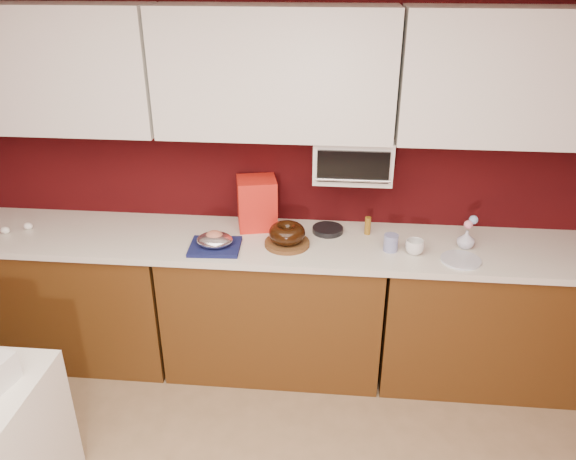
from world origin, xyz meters
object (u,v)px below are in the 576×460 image
Objects in this scene: toaster_oven at (353,158)px; coffee_mug at (415,246)px; flower_vase at (466,238)px; foil_ham_nest at (215,240)px; pandoro_box at (257,203)px; blue_jar at (391,243)px; bundt_cake at (287,233)px.

toaster_oven is 4.40× the size of coffee_mug.
coffee_mug is at bearing -34.98° from toaster_oven.
foil_ham_nest is at bearing -174.19° from flower_vase.
pandoro_box reaches higher than foil_ham_nest.
pandoro_box reaches higher than flower_vase.
blue_jar is (1.01, 0.07, -0.01)m from foil_ham_nest.
foil_ham_nest is at bearing -176.00° from blue_jar.
flower_vase is (1.03, 0.07, -0.02)m from bundt_cake.
blue_jar is at bearing -0.78° from bundt_cake.
pandoro_box is 0.85m from blue_jar.
pandoro_box is at bearing 178.48° from toaster_oven.
pandoro_box is at bearing 172.21° from flower_vase.
coffee_mug is at bearing -29.24° from pandoro_box.
blue_jar is (0.81, -0.25, -0.11)m from pandoro_box.
toaster_oven reaches higher than pandoro_box.
toaster_oven reaches higher than foil_ham_nest.
flower_vase is at bearing 5.81° from foil_ham_nest.
toaster_oven is 0.58m from bundt_cake.
blue_jar is at bearing -30.03° from pandoro_box.
toaster_oven is 0.93m from foil_ham_nest.
blue_jar is (0.60, -0.01, -0.03)m from bundt_cake.
blue_jar is at bearing -44.47° from toaster_oven.
bundt_cake is 0.42m from foil_ham_nest.
foil_ham_nest is 1.01m from blue_jar.
blue_jar is 0.44m from flower_vase.
coffee_mug is 0.84× the size of flower_vase.
bundt_cake is (-0.36, -0.22, -0.39)m from toaster_oven.
pandoro_box is at bearing 163.81° from coffee_mug.
bundt_cake is 2.08× the size of coffee_mug.
toaster_oven is 0.65m from pandoro_box.
flower_vase is at bearing -13.00° from toaster_oven.
toaster_oven reaches higher than blue_jar.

